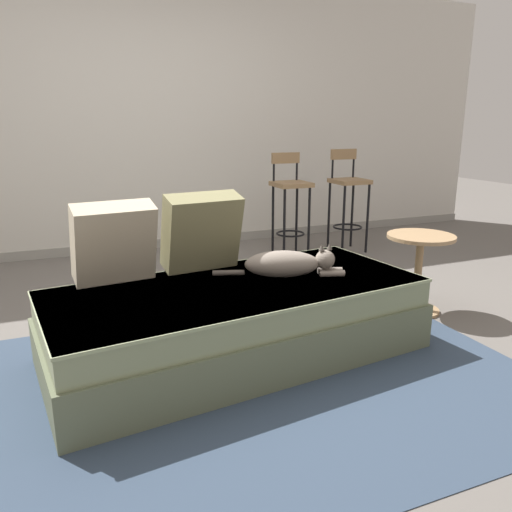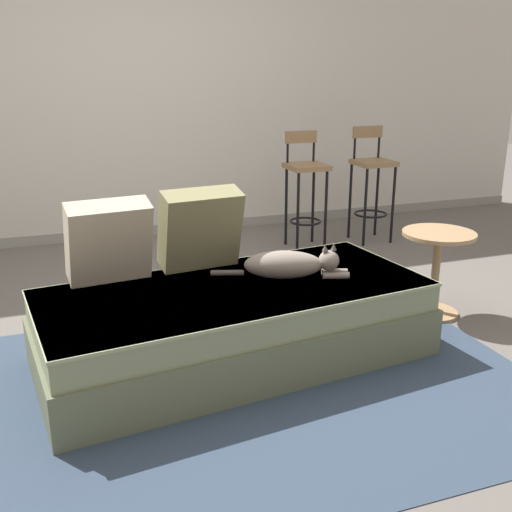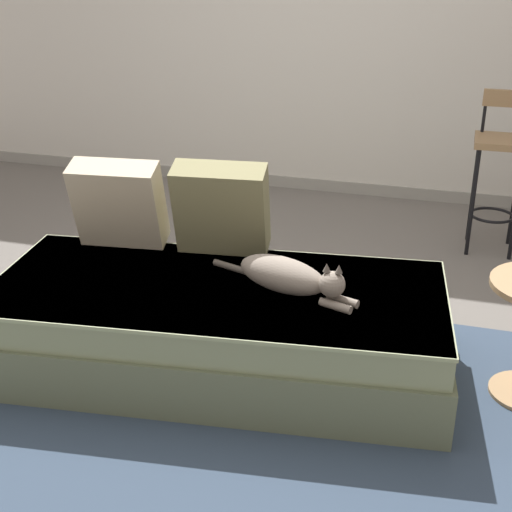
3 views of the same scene
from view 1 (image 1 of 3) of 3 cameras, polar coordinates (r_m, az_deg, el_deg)
name	(u,v)px [view 1 (image 1 of 3)]	position (r m, az deg, el deg)	size (l,w,h in m)	color
ground_plane	(216,328)	(3.17, -4.62, -8.19)	(16.00, 16.00, 0.00)	#66605B
wall_back_panel	(141,117)	(5.11, -13.03, 15.26)	(8.00, 0.10, 2.60)	silver
wall_baseboard_trim	(149,244)	(5.19, -12.12, 1.31)	(8.00, 0.02, 0.09)	gray
area_rug	(259,379)	(2.58, 0.32, -13.83)	(2.71, 2.00, 0.01)	#334256
couch	(238,320)	(2.74, -2.12, -7.28)	(2.10, 1.12, 0.41)	#636B50
throw_pillow_corner	(114,243)	(2.75, -15.93, 1.48)	(0.45, 0.31, 0.45)	beige
throw_pillow_middle	(202,232)	(2.90, -6.23, 2.79)	(0.46, 0.31, 0.46)	#847F56
cat	(288,264)	(2.80, 3.63, -0.88)	(0.71, 0.32, 0.19)	gray
bar_stool_near_window	(290,197)	(4.69, 3.94, 6.76)	(0.32, 0.32, 0.98)	black
bar_stool_by_doorway	(348,194)	(5.00, 10.48, 7.03)	(0.32, 0.32, 0.99)	black
side_table	(419,262)	(3.49, 18.12, -0.67)	(0.44, 0.44, 0.53)	tan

